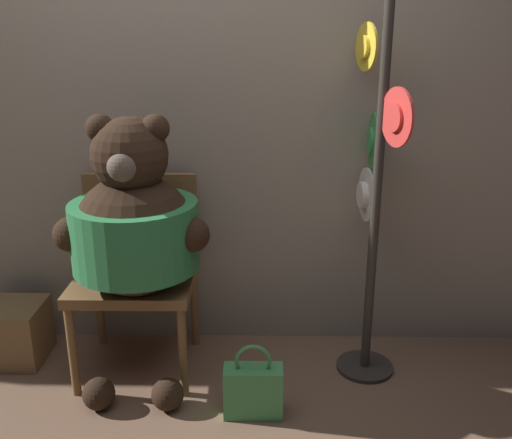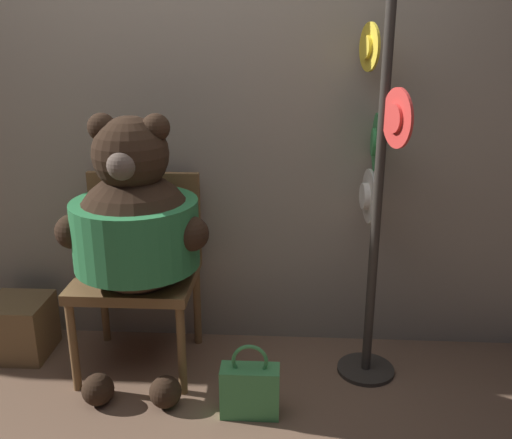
% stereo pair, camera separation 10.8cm
% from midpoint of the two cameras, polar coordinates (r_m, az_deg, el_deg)
% --- Properties ---
extents(ground_plane, '(14.00, 14.00, 0.00)m').
position_cam_midpoint_polar(ground_plane, '(2.67, -6.17, -18.82)').
color(ground_plane, brown).
extents(wall_back, '(8.00, 0.10, 2.25)m').
position_cam_midpoint_polar(wall_back, '(2.91, -4.56, 8.69)').
color(wall_back, gray).
rests_on(wall_back, ground_plane).
extents(chair, '(0.56, 0.51, 0.94)m').
position_cam_midpoint_polar(chair, '(2.86, -10.48, -4.14)').
color(chair, brown).
rests_on(chair, ground_plane).
extents(teddy_bear, '(0.69, 0.61, 1.28)m').
position_cam_midpoint_polar(teddy_bear, '(2.62, -10.83, -0.65)').
color(teddy_bear, black).
rests_on(teddy_bear, ground_plane).
extents(hat_display_rack, '(0.28, 0.57, 1.76)m').
position_cam_midpoint_polar(hat_display_rack, '(2.68, 12.97, 2.43)').
color(hat_display_rack, '#332D28').
rests_on(hat_display_rack, ground_plane).
extents(handbag_on_ground, '(0.26, 0.11, 0.35)m').
position_cam_midpoint_polar(handbag_on_ground, '(2.59, 0.64, -16.65)').
color(handbag_on_ground, '#479E56').
rests_on(handbag_on_ground, ground_plane).
extents(wooden_crate, '(0.30, 0.30, 0.30)m').
position_cam_midpoint_polar(wooden_crate, '(3.22, -21.63, -9.98)').
color(wooden_crate, brown).
rests_on(wooden_crate, ground_plane).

